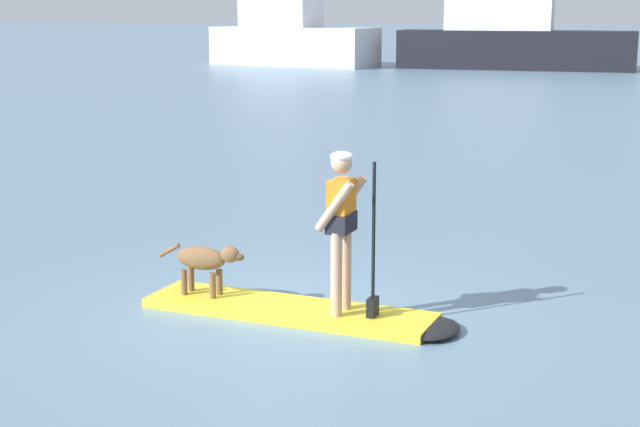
{
  "coord_description": "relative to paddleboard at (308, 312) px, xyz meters",
  "views": [
    {
      "loc": [
        3.6,
        -9.11,
        3.19
      ],
      "look_at": [
        0.0,
        1.0,
        0.9
      ],
      "focal_mm": 53.99,
      "sensor_mm": 36.0,
      "label": 1
    }
  ],
  "objects": [
    {
      "name": "ground_plane",
      "position": [
        -0.23,
        0.01,
        -0.05
      ],
      "size": [
        400.0,
        400.0,
        0.0
      ],
      "primitive_type": "plane",
      "color": "slate"
    },
    {
      "name": "moored_boat_starboard",
      "position": [
        -4.51,
        43.8,
        1.47
      ],
      "size": [
        12.6,
        3.2,
        4.64
      ],
      "color": "black",
      "rests_on": "ground_plane"
    },
    {
      "name": "paddleboard",
      "position": [
        0.0,
        0.0,
        0.0
      ],
      "size": [
        3.47,
        0.95,
        0.1
      ],
      "color": "yellow",
      "rests_on": "ground_plane"
    },
    {
      "name": "dog",
      "position": [
        -1.23,
        0.07,
        0.45
      ],
      "size": [
        1.06,
        0.25,
        0.58
      ],
      "color": "brown",
      "rests_on": "paddleboard"
    },
    {
      "name": "person_paddler",
      "position": [
        0.39,
        -0.02,
        1.04
      ],
      "size": [
        0.62,
        0.49,
        1.69
      ],
      "color": "tan",
      "rests_on": "paddleboard"
    },
    {
      "name": "moored_boat_port",
      "position": [
        -17.03,
        43.16,
        1.45
      ],
      "size": [
        10.46,
        5.21,
        10.02
      ],
      "color": "silver",
      "rests_on": "ground_plane"
    }
  ]
}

